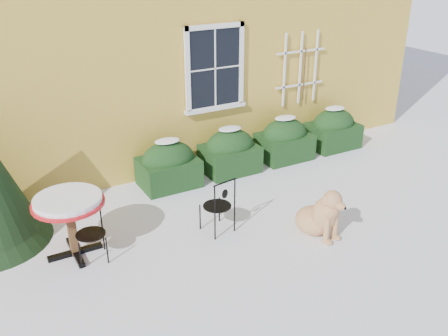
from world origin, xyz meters
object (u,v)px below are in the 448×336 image
dog (321,216)px  bistro_table (69,207)px  patio_chair_far (90,231)px  patio_chair_near (219,205)px

dog → bistro_table: bearing=148.1°
bistro_table → patio_chair_far: (0.21, -0.20, -0.34)m
patio_chair_near → patio_chair_far: size_ratio=1.05×
patio_chair_far → dog: 3.42m
patio_chair_far → dog: bearing=-10.6°
bistro_table → patio_chair_near: (2.13, -0.46, -0.32)m
patio_chair_near → dog: (1.30, -0.86, -0.12)m
patio_chair_near → patio_chair_far: patio_chair_near is taller
bistro_table → patio_chair_near: 2.20m
bistro_table → patio_chair_near: bistro_table is taller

